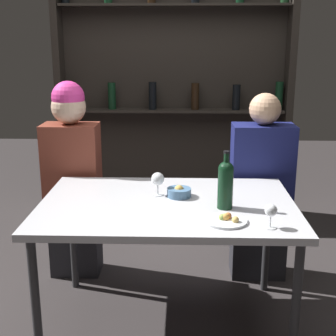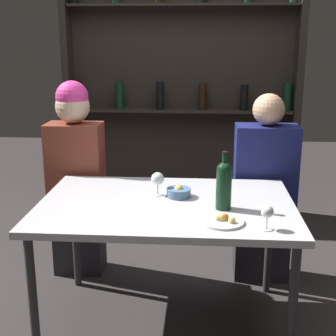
# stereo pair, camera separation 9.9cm
# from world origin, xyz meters

# --- Properties ---
(ground_plane) EXTENTS (10.00, 10.00, 0.00)m
(ground_plane) POSITION_xyz_m (0.00, 0.00, 0.00)
(ground_plane) COLOR #332D2D
(dining_table) EXTENTS (1.34, 0.90, 0.72)m
(dining_table) POSITION_xyz_m (0.00, 0.00, 0.67)
(dining_table) COLOR silver
(dining_table) RESTS_ON ground_plane
(wine_rack_wall) EXTENTS (2.04, 0.21, 2.09)m
(wine_rack_wall) POSITION_xyz_m (-0.00, 1.82, 1.06)
(wine_rack_wall) COLOR #28231E
(wine_rack_wall) RESTS_ON ground_plane
(wine_bottle) EXTENTS (0.08, 0.08, 0.30)m
(wine_bottle) POSITION_xyz_m (0.30, -0.08, 0.86)
(wine_bottle) COLOR black
(wine_bottle) RESTS_ON dining_table
(wine_glass_0) EXTENTS (0.07, 0.07, 0.13)m
(wine_glass_0) POSITION_xyz_m (-0.06, 0.12, 0.81)
(wine_glass_0) COLOR silver
(wine_glass_0) RESTS_ON dining_table
(wine_glass_1) EXTENTS (0.06, 0.06, 0.11)m
(wine_glass_1) POSITION_xyz_m (0.48, -0.33, 0.80)
(wine_glass_1) COLOR silver
(wine_glass_1) RESTS_ON dining_table
(food_plate_0) EXTENTS (0.21, 0.21, 0.04)m
(food_plate_0) POSITION_xyz_m (0.28, -0.27, 0.73)
(food_plate_0) COLOR silver
(food_plate_0) RESTS_ON dining_table
(snack_bowl) EXTENTS (0.13, 0.13, 0.07)m
(snack_bowl) POSITION_xyz_m (0.06, 0.09, 0.75)
(snack_bowl) COLOR #4C7299
(snack_bowl) RESTS_ON dining_table
(seated_person_left) EXTENTS (0.36, 0.22, 1.30)m
(seated_person_left) POSITION_xyz_m (-0.64, 0.60, 0.66)
(seated_person_left) COLOR #26262B
(seated_person_left) RESTS_ON ground_plane
(seated_person_right) EXTENTS (0.39, 0.22, 1.23)m
(seated_person_right) POSITION_xyz_m (0.59, 0.60, 0.58)
(seated_person_right) COLOR #26262B
(seated_person_right) RESTS_ON ground_plane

